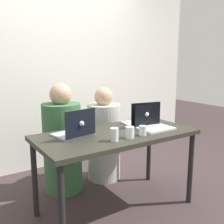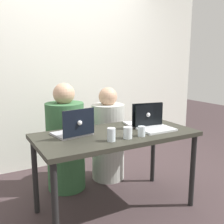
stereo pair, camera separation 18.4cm
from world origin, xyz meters
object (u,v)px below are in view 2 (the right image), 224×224
(person_on_left, at_px, (66,143))
(laptop_front_right, at_px, (154,124))
(person_on_right, at_px, (108,139))
(laptop_back_right, at_px, (144,120))
(water_glass_left, at_px, (111,135))
(water_glass_right, at_px, (142,132))
(water_glass_center, at_px, (128,133))
(laptop_back_left, at_px, (74,130))

(person_on_left, xyz_separation_m, laptop_front_right, (0.64, -0.71, 0.29))
(person_on_right, height_order, laptop_back_right, person_on_right)
(water_glass_left, distance_m, water_glass_right, 0.30)
(person_on_right, relative_size, water_glass_center, 11.25)
(person_on_left, bearing_deg, water_glass_center, 107.71)
(person_on_right, distance_m, laptop_back_right, 0.64)
(person_on_right, distance_m, water_glass_left, 1.00)
(person_on_left, relative_size, water_glass_center, 11.98)
(person_on_left, distance_m, water_glass_center, 0.93)
(person_on_right, relative_size, water_glass_right, 12.68)
(person_on_right, relative_size, laptop_front_right, 3.42)
(person_on_left, xyz_separation_m, water_glass_right, (0.40, -0.85, 0.27))
(water_glass_center, bearing_deg, person_on_right, 72.63)
(person_on_left, distance_m, water_glass_left, 0.90)
(person_on_right, height_order, laptop_back_left, person_on_right)
(laptop_front_right, xyz_separation_m, water_glass_left, (-0.54, -0.13, -0.00))
(person_on_left, bearing_deg, water_glass_left, 97.43)
(laptop_back_right, bearing_deg, person_on_right, -67.26)
(laptop_front_right, height_order, water_glass_right, laptop_front_right)
(laptop_back_right, height_order, laptop_front_right, laptop_back_right)
(water_glass_right, bearing_deg, laptop_back_right, 51.58)
(person_on_left, relative_size, laptop_back_right, 3.25)
(water_glass_right, bearing_deg, water_glass_left, -179.87)
(person_on_right, height_order, water_glass_left, person_on_right)
(person_on_right, height_order, laptop_front_right, person_on_right)
(laptop_back_left, xyz_separation_m, laptop_front_right, (0.75, -0.16, -0.00))
(water_glass_center, distance_m, water_glass_left, 0.16)
(person_on_left, xyz_separation_m, water_glass_center, (0.26, -0.84, 0.28))
(person_on_left, height_order, water_glass_left, person_on_left)
(person_on_left, bearing_deg, water_glass_right, 116.02)
(person_on_left, height_order, person_on_right, person_on_left)
(laptop_back_right, height_order, water_glass_left, laptop_back_right)
(laptop_back_left, height_order, laptop_front_right, laptop_back_left)
(water_glass_center, bearing_deg, water_glass_left, -179.13)
(water_glass_left, bearing_deg, laptop_back_left, 124.78)
(laptop_front_right, bearing_deg, laptop_back_left, 167.39)
(laptop_back_left, xyz_separation_m, water_glass_left, (0.21, -0.30, -0.01))
(laptop_back_left, distance_m, water_glass_right, 0.59)
(laptop_front_right, bearing_deg, water_glass_center, -161.24)
(laptop_back_left, distance_m, water_glass_center, 0.47)
(laptop_back_left, xyz_separation_m, water_glass_center, (0.36, -0.29, -0.01))
(water_glass_left, bearing_deg, water_glass_center, 0.87)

